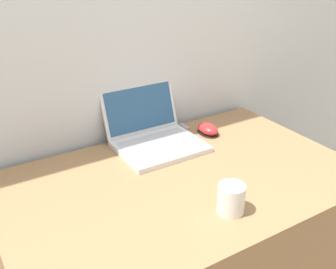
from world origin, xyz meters
The scene contains 5 objects.
desk centered at (0.00, 0.37, 0.35)m, with size 1.18×0.74×0.70m.
laptop centered at (0.04, 0.64, 0.75)m, with size 0.31×0.33×0.24m.
drink_cup centered at (0.02, 0.14, 0.75)m, with size 0.08×0.08×0.09m.
computer_mouse centered at (0.27, 0.60, 0.72)m, with size 0.07×0.11×0.04m.
usb_stick centered at (0.22, 0.70, 0.71)m, with size 0.02×0.06×0.01m.
Camera 1 is at (-0.62, -0.56, 1.40)m, focal length 42.00 mm.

